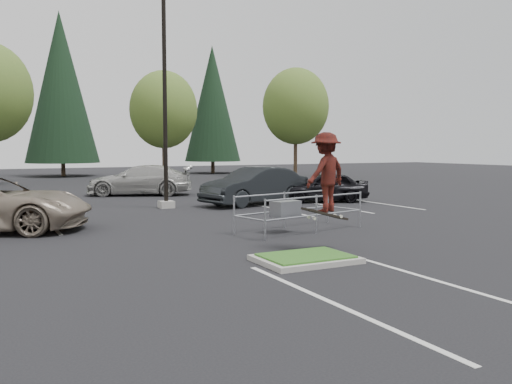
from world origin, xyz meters
name	(u,v)px	position (x,y,z in m)	size (l,w,h in m)	color
ground	(306,262)	(0.00, 0.00, 0.00)	(120.00, 120.00, 0.00)	black
grass_median	(306,258)	(0.00, 0.00, 0.08)	(2.20, 1.60, 0.16)	gray
stall_lines	(168,230)	(-1.35, 6.02, 0.00)	(22.62, 17.60, 0.01)	silver
light_pole	(165,101)	(0.50, 12.00, 4.56)	(0.70, 0.60, 10.12)	gray
decid_c	(163,112)	(5.99, 29.83, 5.25)	(5.12, 5.12, 8.38)	#38281C
decid_d	(295,109)	(17.99, 30.33, 5.91)	(5.76, 5.76, 9.43)	#38281C
conif_b	(61,87)	(0.00, 40.50, 7.85)	(6.38, 6.38, 14.50)	#38281C
conif_c	(212,104)	(14.00, 39.50, 6.85)	(5.50, 5.50, 12.50)	#38281C
cart_corral	(289,208)	(1.84, 3.90, 0.74)	(4.36, 2.34, 1.17)	#92949A
skateboarder	(325,173)	(1.20, 1.00, 1.97)	(1.46, 1.10, 2.26)	black
car_r_charc	(255,186)	(4.51, 11.50, 0.85)	(1.80, 5.16, 1.70)	black
car_r_black	(324,187)	(8.00, 11.07, 0.71)	(1.68, 4.18, 1.42)	black
car_far_silver	(142,180)	(1.21, 18.56, 0.81)	(2.28, 5.60, 1.62)	#B3B2AD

